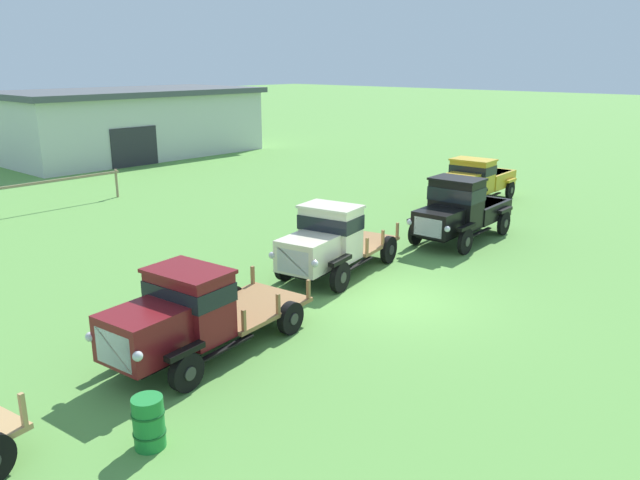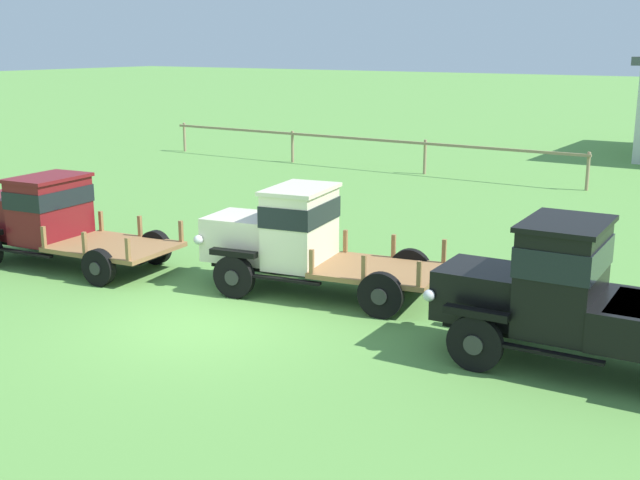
{
  "view_description": "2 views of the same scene",
  "coord_description": "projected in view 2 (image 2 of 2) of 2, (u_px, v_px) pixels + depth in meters",
  "views": [
    {
      "loc": [
        -13.3,
        -9.05,
        6.32
      ],
      "look_at": [
        0.48,
        3.28,
        1.0
      ],
      "focal_mm": 35.0,
      "sensor_mm": 36.0,
      "label": 1
    },
    {
      "loc": [
        9.45,
        -10.5,
        5.06
      ],
      "look_at": [
        0.48,
        3.28,
        1.0
      ],
      "focal_mm": 45.0,
      "sensor_mm": 36.0,
      "label": 2
    }
  ],
  "objects": [
    {
      "name": "vintage_truck_second_in_line",
      "position": [
        47.0,
        217.0,
        18.79
      ],
      "size": [
        5.43,
        2.58,
        2.06
      ],
      "color": "black",
      "rests_on": "ground"
    },
    {
      "name": "vintage_truck_far_side",
      "position": [
        584.0,
        298.0,
        12.55
      ],
      "size": [
        5.09,
        2.31,
        2.37
      ],
      "color": "black",
      "rests_on": "ground"
    },
    {
      "name": "ground_plane",
      "position": [
        201.0,
        325.0,
        14.76
      ],
      "size": [
        240.0,
        240.0,
        0.0
      ],
      "primitive_type": "plane",
      "color": "#5B9342"
    },
    {
      "name": "vintage_truck_midrow_center",
      "position": [
        294.0,
        237.0,
        16.59
      ],
      "size": [
        5.25,
        2.76,
        2.2
      ],
      "color": "black",
      "rests_on": "ground"
    },
    {
      "name": "paddock_fence",
      "position": [
        354.0,
        143.0,
        32.91
      ],
      "size": [
        19.16,
        0.35,
        1.36
      ],
      "color": "#997F60",
      "rests_on": "ground"
    }
  ]
}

